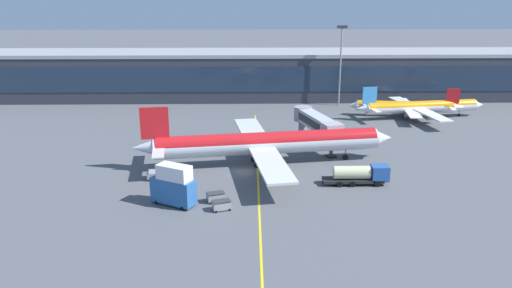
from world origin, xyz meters
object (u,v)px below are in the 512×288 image
(baggage_cart_0, at_px, (221,205))
(baggage_cart_1, at_px, (216,197))
(commuter_jet_far, at_px, (421,107))
(pushback_tug, at_px, (158,174))
(fuel_tanker, at_px, (360,174))
(catering_lift, at_px, (174,186))
(commuter_jet_near, at_px, (405,106))
(main_airliner, at_px, (267,143))

(baggage_cart_0, relative_size, baggage_cart_1, 1.00)
(commuter_jet_far, bearing_deg, pushback_tug, -145.07)
(fuel_tanker, bearing_deg, baggage_cart_1, -164.24)
(pushback_tug, bearing_deg, baggage_cart_1, -43.45)
(baggage_cart_1, height_order, commuter_jet_far, commuter_jet_far)
(catering_lift, relative_size, commuter_jet_near, 0.25)
(fuel_tanker, height_order, commuter_jet_near, commuter_jet_near)
(main_airliner, bearing_deg, catering_lift, -129.12)
(catering_lift, height_order, baggage_cart_0, catering_lift)
(main_airliner, bearing_deg, fuel_tanker, -34.68)
(catering_lift, bearing_deg, commuter_jet_far, 43.42)
(fuel_tanker, xyz_separation_m, baggage_cart_0, (-22.52, -9.68, -0.96))
(baggage_cart_1, bearing_deg, baggage_cart_0, -71.33)
(baggage_cart_0, bearing_deg, catering_lift, 163.70)
(main_airliner, distance_m, baggage_cart_1, 19.34)
(fuel_tanker, xyz_separation_m, catering_lift, (-29.70, -7.58, 1.32))
(fuel_tanker, bearing_deg, commuter_jet_near, 64.69)
(main_airliner, relative_size, baggage_cart_0, 16.20)
(main_airliner, xyz_separation_m, commuter_jet_near, (37.00, 35.98, -1.47))
(commuter_jet_near, bearing_deg, baggage_cart_1, -130.61)
(baggage_cart_1, xyz_separation_m, commuter_jet_near, (45.49, 53.05, 1.84))
(main_airliner, height_order, baggage_cart_0, main_airliner)
(commuter_jet_near, bearing_deg, commuter_jet_far, -29.06)
(pushback_tug, xyz_separation_m, commuter_jet_near, (55.83, 43.25, 1.77))
(pushback_tug, relative_size, baggage_cart_1, 1.33)
(catering_lift, bearing_deg, main_airliner, 50.88)
(fuel_tanker, distance_m, commuter_jet_near, 51.34)
(catering_lift, xyz_separation_m, baggage_cart_1, (6.16, 0.93, -2.28))
(baggage_cart_0, bearing_deg, main_airliner, 69.64)
(baggage_cart_1, distance_m, commuter_jet_near, 69.91)
(fuel_tanker, height_order, pushback_tug, fuel_tanker)
(catering_lift, bearing_deg, fuel_tanker, 14.31)
(catering_lift, bearing_deg, baggage_cart_0, -16.30)
(catering_lift, relative_size, pushback_tug, 1.79)
(baggage_cart_0, distance_m, commuter_jet_near, 71.59)
(catering_lift, xyz_separation_m, commuter_jet_far, (55.05, 52.09, -0.14))
(main_airliner, xyz_separation_m, fuel_tanker, (15.06, -10.42, -2.34))
(pushback_tug, bearing_deg, main_airliner, 21.11)
(fuel_tanker, relative_size, pushback_tug, 2.70)
(catering_lift, height_order, baggage_cart_1, catering_lift)
(commuter_jet_near, bearing_deg, main_airliner, -135.80)
(baggage_cart_0, relative_size, commuter_jet_far, 0.09)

